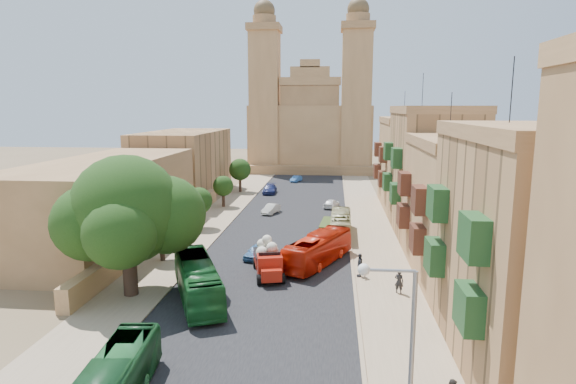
% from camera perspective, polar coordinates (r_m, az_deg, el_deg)
% --- Properties ---
extents(ground, '(260.00, 260.00, 0.00)m').
position_cam_1_polar(ground, '(31.95, -4.71, -15.31)').
color(ground, brown).
extents(road_surface, '(14.00, 140.00, 0.01)m').
position_cam_1_polar(road_surface, '(60.20, 0.37, -3.09)').
color(road_surface, black).
rests_on(road_surface, ground).
extents(sidewalk_east, '(5.00, 140.00, 0.01)m').
position_cam_1_polar(sidewalk_east, '(60.11, 9.44, -3.25)').
color(sidewalk_east, '#998064').
rests_on(sidewalk_east, ground).
extents(sidewalk_west, '(5.00, 140.00, 0.01)m').
position_cam_1_polar(sidewalk_west, '(61.77, -8.45, -2.86)').
color(sidewalk_west, '#998064').
rests_on(sidewalk_west, ground).
extents(kerb_east, '(0.25, 140.00, 0.12)m').
position_cam_1_polar(kerb_east, '(59.98, 7.06, -3.16)').
color(kerb_east, '#998064').
rests_on(kerb_east, ground).
extents(kerb_west, '(0.25, 140.00, 0.12)m').
position_cam_1_polar(kerb_west, '(61.21, -6.18, -2.88)').
color(kerb_west, '#998064').
rests_on(kerb_west, ground).
extents(townhouse_a, '(9.00, 14.00, 16.40)m').
position_cam_1_polar(townhouse_a, '(28.47, 27.45, -5.87)').
color(townhouse_a, '#AE7E4F').
rests_on(townhouse_a, ground).
extents(townhouse_b, '(9.00, 14.00, 14.90)m').
position_cam_1_polar(townhouse_b, '(41.58, 20.29, -1.70)').
color(townhouse_b, '#A3764A').
rests_on(townhouse_b, ground).
extents(townhouse_c, '(9.00, 14.00, 17.40)m').
position_cam_1_polar(townhouse_c, '(54.86, 16.74, 2.53)').
color(townhouse_c, '#AE7E4F').
rests_on(townhouse_c, ground).
extents(townhouse_d, '(9.00, 14.00, 15.90)m').
position_cam_1_polar(townhouse_d, '(68.64, 14.48, 3.43)').
color(townhouse_d, '#A3764A').
rests_on(townhouse_d, ground).
extents(west_wall, '(1.00, 40.00, 1.80)m').
position_cam_1_polar(west_wall, '(53.12, -14.23, -4.19)').
color(west_wall, '#A3764A').
rests_on(west_wall, ground).
extents(west_building_low, '(10.00, 28.00, 8.40)m').
position_cam_1_polar(west_building_low, '(52.78, -20.75, -0.96)').
color(west_building_low, olive).
rests_on(west_building_low, ground).
extents(west_building_mid, '(10.00, 22.00, 10.00)m').
position_cam_1_polar(west_building_mid, '(76.55, -12.21, 3.30)').
color(west_building_mid, '#AE7E4F').
rests_on(west_building_mid, ground).
extents(church, '(28.00, 22.50, 36.30)m').
position_cam_1_polar(church, '(107.22, 2.76, 7.79)').
color(church, '#A3764A').
rests_on(church, ground).
extents(ficus_tree, '(10.38, 9.55, 10.38)m').
position_cam_1_polar(ficus_tree, '(36.37, -18.45, -2.43)').
color(ficus_tree, '#34231A').
rests_on(ficus_tree, ground).
extents(street_tree_a, '(2.94, 2.94, 4.51)m').
position_cam_1_polar(street_tree_a, '(44.49, -14.77, -4.15)').
color(street_tree_a, '#34231A').
rests_on(street_tree_a, ground).
extents(street_tree_b, '(3.06, 3.06, 4.70)m').
position_cam_1_polar(street_tree_b, '(55.59, -10.52, -1.05)').
color(street_tree_b, '#34231A').
rests_on(street_tree_b, ground).
extents(street_tree_c, '(2.82, 2.82, 4.34)m').
position_cam_1_polar(street_tree_c, '(67.06, -7.70, 0.69)').
color(street_tree_c, '#34231A').
rests_on(street_tree_c, ground).
extents(street_tree_d, '(3.55, 3.55, 5.46)m').
position_cam_1_polar(street_tree_d, '(78.55, -5.71, 2.65)').
color(street_tree_d, '#34231A').
rests_on(street_tree_d, ground).
extents(streetlamp, '(2.11, 0.44, 8.22)m').
position_cam_1_polar(streetlamp, '(18.60, 12.99, -17.27)').
color(streetlamp, gray).
rests_on(streetlamp, ground).
extents(red_truck, '(3.28, 5.78, 3.20)m').
position_cam_1_polar(red_truck, '(39.77, -2.38, -7.92)').
color(red_truck, '#AC1B0D').
rests_on(red_truck, ground).
extents(olive_pickup, '(2.58, 5.05, 2.02)m').
position_cam_1_polar(olive_pickup, '(50.02, 5.17, -4.69)').
color(olive_pickup, '#3A4D1C').
rests_on(olive_pickup, ground).
extents(bus_green_north, '(6.26, 10.42, 2.87)m').
position_cam_1_polar(bus_green_north, '(35.66, -10.70, -10.20)').
color(bus_green_north, '#185A24').
rests_on(bus_green_north, ground).
extents(bus_red_east, '(6.06, 9.74, 2.69)m').
position_cam_1_polar(bus_red_east, '(42.55, 3.60, -6.81)').
color(bus_red_east, red).
rests_on(bus_red_east, ground).
extents(bus_cream_east, '(2.29, 9.01, 2.50)m').
position_cam_1_polar(bus_cream_east, '(52.19, 6.27, -3.79)').
color(bus_cream_east, '#BFB681').
rests_on(bus_cream_east, ground).
extents(car_blue_a, '(2.41, 3.91, 1.24)m').
position_cam_1_polar(car_blue_a, '(44.44, -3.70, -7.06)').
color(car_blue_a, teal).
rests_on(car_blue_a, ground).
extents(car_white_a, '(2.29, 3.89, 1.21)m').
position_cam_1_polar(car_white_a, '(62.59, -2.02, -2.02)').
color(car_white_a, silver).
rests_on(car_white_a, ground).
extents(car_cream, '(3.30, 4.85, 1.23)m').
position_cam_1_polar(car_cream, '(48.54, 4.08, -5.59)').
color(car_cream, '#FCF7AE').
rests_on(car_cream, ground).
extents(car_dkblue, '(2.08, 4.89, 1.41)m').
position_cam_1_polar(car_dkblue, '(77.17, -2.18, 0.35)').
color(car_dkblue, navy).
rests_on(car_dkblue, ground).
extents(car_white_b, '(2.50, 3.91, 1.24)m').
position_cam_1_polar(car_white_b, '(66.34, 5.18, -1.36)').
color(car_white_b, white).
rests_on(car_white_b, ground).
extents(car_blue_b, '(2.17, 3.61, 1.12)m').
position_cam_1_polar(car_blue_b, '(89.23, 0.96, 1.58)').
color(car_blue_b, '#3A71B8').
rests_on(car_blue_b, ground).
extents(pedestrian_a, '(0.78, 0.66, 1.82)m').
position_cam_1_polar(pedestrian_a, '(37.16, 13.02, -10.30)').
color(pedestrian_a, black).
rests_on(pedestrian_a, ground).
extents(pedestrian_c, '(0.50, 1.15, 1.95)m').
position_cam_1_polar(pedestrian_c, '(40.02, 8.52, -8.56)').
color(pedestrian_c, '#33343A').
rests_on(pedestrian_c, ground).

